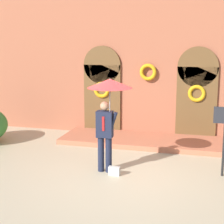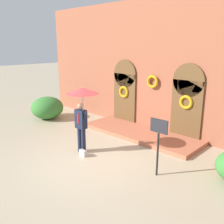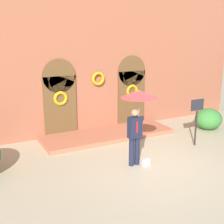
% 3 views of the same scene
% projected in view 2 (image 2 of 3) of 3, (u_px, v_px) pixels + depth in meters
% --- Properties ---
extents(ground_plane, '(80.00, 80.00, 0.00)m').
position_uv_depth(ground_plane, '(85.00, 158.00, 8.47)').
color(ground_plane, tan).
extents(building_facade, '(14.00, 2.30, 5.60)m').
position_uv_depth(building_facade, '(157.00, 70.00, 10.68)').
color(building_facade, '#9E563D').
rests_on(building_facade, ground).
extents(person_with_umbrella, '(1.10, 1.10, 2.36)m').
position_uv_depth(person_with_umbrella, '(82.00, 100.00, 8.38)').
color(person_with_umbrella, '#191E33').
rests_on(person_with_umbrella, ground).
extents(handbag, '(0.28, 0.13, 0.22)m').
position_uv_depth(handbag, '(83.00, 153.00, 8.58)').
color(handbag, '#B7B7B2').
rests_on(handbag, ground).
extents(sign_post, '(0.56, 0.06, 1.72)m').
position_uv_depth(sign_post, '(158.00, 138.00, 7.06)').
color(sign_post, black).
rests_on(sign_post, ground).
extents(shrub_left, '(1.63, 1.64, 1.14)m').
position_uv_depth(shrub_left, '(47.00, 108.00, 12.86)').
color(shrub_left, '#387A33').
rests_on(shrub_left, ground).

